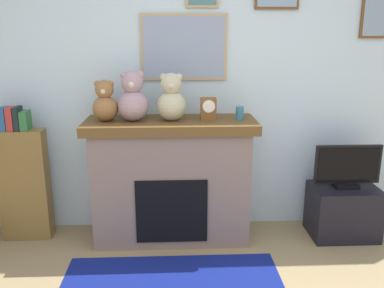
% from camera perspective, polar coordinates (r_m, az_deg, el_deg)
% --- Properties ---
extents(back_wall, '(5.20, 0.15, 2.60)m').
position_cam_1_polar(back_wall, '(3.66, 2.18, 8.27)').
color(back_wall, silver).
rests_on(back_wall, ground_plane).
extents(fireplace, '(1.41, 0.55, 1.05)m').
position_cam_1_polar(fireplace, '(3.53, -2.88, -4.92)').
color(fireplace, '#7D695D').
rests_on(fireplace, ground_plane).
extents(bookshelf, '(0.41, 0.16, 1.17)m').
position_cam_1_polar(bookshelf, '(3.81, -22.40, -4.60)').
color(bookshelf, brown).
rests_on(bookshelf, ground_plane).
extents(tv_stand, '(0.56, 0.40, 0.46)m').
position_cam_1_polar(tv_stand, '(3.90, 20.20, -8.76)').
color(tv_stand, black).
rests_on(tv_stand, ground_plane).
extents(television, '(0.57, 0.14, 0.38)m').
position_cam_1_polar(television, '(3.75, 20.78, -3.05)').
color(television, black).
rests_on(television, tv_stand).
extents(candle_jar, '(0.07, 0.07, 0.11)m').
position_cam_1_polar(candle_jar, '(3.40, 6.63, 4.29)').
color(candle_jar, teal).
rests_on(candle_jar, fireplace).
extents(mantel_clock, '(0.13, 0.09, 0.18)m').
position_cam_1_polar(mantel_clock, '(3.36, 2.28, 4.90)').
color(mantel_clock, brown).
rests_on(mantel_clock, fireplace).
extents(teddy_bear_grey, '(0.21, 0.21, 0.33)m').
position_cam_1_polar(teddy_bear_grey, '(3.39, -11.98, 5.62)').
color(teddy_bear_grey, olive).
rests_on(teddy_bear_grey, fireplace).
extents(teddy_bear_brown, '(0.25, 0.25, 0.40)m').
position_cam_1_polar(teddy_bear_brown, '(3.35, -8.19, 6.26)').
color(teddy_bear_brown, '#A78893').
rests_on(teddy_bear_brown, fireplace).
extents(teddy_bear_cream, '(0.24, 0.24, 0.39)m').
position_cam_1_polar(teddy_bear_cream, '(3.34, -2.88, 6.22)').
color(teddy_bear_cream, '#BEB993').
rests_on(teddy_bear_cream, fireplace).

